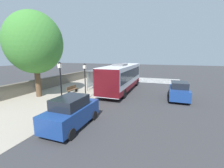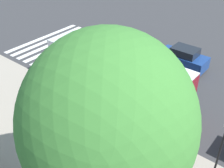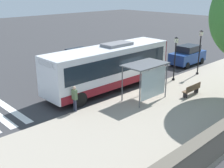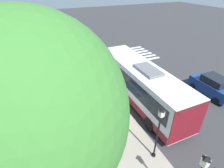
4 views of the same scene
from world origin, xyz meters
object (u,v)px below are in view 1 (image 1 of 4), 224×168
object	(u,v)px
bus	(122,77)
bus_shelter	(96,73)
parked_car_behind_bus	(71,112)
street_lamp_near	(85,79)
shade_tree	(34,43)
bench	(72,89)
street_lamp_far	(61,82)
pedestrian	(120,78)
parked_car_far_lane	(179,91)

from	to	relation	value
bus	bus_shelter	distance (m)	3.51
bus_shelter	parked_car_behind_bus	distance (m)	11.01
street_lamp_near	shade_tree	world-z (taller)	shade_tree
bench	shade_tree	distance (m)	6.41
bench	parked_car_behind_bus	bearing A→B (deg)	-55.63
street_lamp_far	parked_car_behind_bus	xyz separation A→B (m)	(2.53, -2.29, -1.43)
parked_car_behind_bus	pedestrian	bearing A→B (deg)	95.35
bus	parked_car_behind_bus	world-z (taller)	bus
pedestrian	parked_car_far_lane	world-z (taller)	parked_car_far_lane
street_lamp_near	parked_car_far_lane	bearing A→B (deg)	21.00
bench	parked_car_far_lane	xyz separation A→B (m)	(11.89, 1.38, 0.43)
street_lamp_far	shade_tree	size ratio (longest dim) A/B	0.45
bus_shelter	bench	bearing A→B (deg)	-120.07
bench	parked_car_far_lane	distance (m)	11.98
pedestrian	street_lamp_near	bearing A→B (deg)	-93.68
street_lamp_far	shade_tree	xyz separation A→B (m)	(-5.13, 2.57, 3.37)
street_lamp_near	parked_car_behind_bus	distance (m)	5.87
bench	street_lamp_far	size ratio (longest dim) A/B	0.47
bus	shade_tree	distance (m)	10.56
bench	street_lamp_near	distance (m)	4.02
bus	bench	world-z (taller)	bus
shade_tree	bench	bearing A→B (deg)	44.13
bus_shelter	bench	size ratio (longest dim) A/B	1.66
bench	parked_car_behind_bus	world-z (taller)	parked_car_behind_bus
bus	street_lamp_far	xyz separation A→B (m)	(-2.73, -8.41, 0.58)
shade_tree	parked_car_behind_bus	world-z (taller)	shade_tree
pedestrian	street_lamp_far	bearing A→B (deg)	-94.89
street_lamp_far	parked_car_behind_bus	world-z (taller)	street_lamp_far
street_lamp_near	shade_tree	bearing A→B (deg)	-174.94
street_lamp_far	shade_tree	world-z (taller)	shade_tree
bus	shade_tree	world-z (taller)	shade_tree
shade_tree	parked_car_behind_bus	size ratio (longest dim) A/B	2.14
street_lamp_near	bench	bearing A→B (deg)	145.75
parked_car_behind_bus	parked_car_far_lane	distance (m)	11.12
bench	parked_car_far_lane	size ratio (longest dim) A/B	0.47
parked_car_behind_bus	street_lamp_near	bearing A→B (deg)	111.05
shade_tree	parked_car_behind_bus	distance (m)	10.26
bench	parked_car_far_lane	bearing A→B (deg)	6.61
bus_shelter	street_lamp_near	xyz separation A→B (m)	(1.22, -5.09, 0.06)
bus_shelter	pedestrian	size ratio (longest dim) A/B	1.84
street_lamp_near	parked_car_behind_bus	xyz separation A→B (m)	(2.06, -5.35, -1.27)
pedestrian	bench	size ratio (longest dim) A/B	0.90
pedestrian	bus	bearing A→B (deg)	-70.21
street_lamp_near	shade_tree	xyz separation A→B (m)	(-5.60, -0.50, 3.53)
parked_car_behind_bus	parked_car_far_lane	xyz separation A→B (m)	(6.84, 8.76, -0.04)
shade_tree	parked_car_behind_bus	xyz separation A→B (m)	(7.66, -4.85, -4.81)
bus_shelter	street_lamp_far	xyz separation A→B (m)	(0.75, -8.15, 0.22)
pedestrian	street_lamp_near	size ratio (longest dim) A/B	0.45
bus_shelter	parked_car_far_lane	bearing A→B (deg)	-9.40
street_lamp_near	shade_tree	distance (m)	6.64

